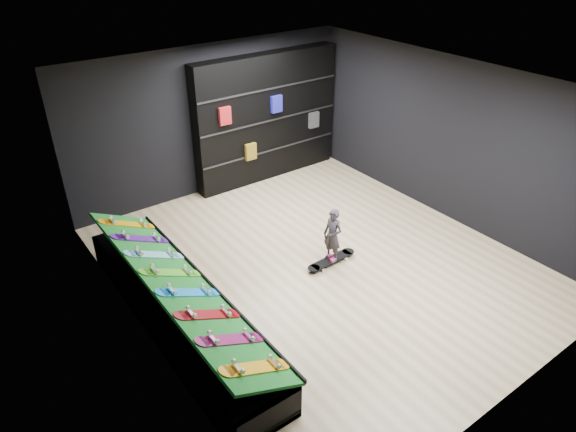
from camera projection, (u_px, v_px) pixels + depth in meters
floor at (319, 263)px, 8.63m from camera, size 6.00×7.00×0.01m
ceiling at (326, 87)px, 7.11m from camera, size 6.00×7.00×0.01m
wall_back at (211, 120)px, 10.31m from camera, size 6.00×0.02×3.00m
wall_front at (532, 304)px, 5.44m from camera, size 6.00×0.02×3.00m
wall_left at (135, 248)px, 6.34m from camera, size 0.02×7.00×3.00m
wall_right at (448, 140)px, 9.40m from camera, size 0.02×7.00×3.00m
display_rack at (179, 311)px, 7.21m from camera, size 0.90×4.50×0.50m
turf_ramp at (179, 284)px, 7.00m from camera, size 0.92×4.50×0.46m
back_shelving at (266, 118)px, 10.88m from camera, size 3.36×0.39×2.69m
floor_skateboard at (331, 261)px, 8.60m from camera, size 0.99×0.25×0.09m
child at (332, 245)px, 8.44m from camera, size 0.19×0.24×0.56m
display_board_0 at (255, 368)px, 5.67m from camera, size 0.93×0.22×0.50m
display_board_1 at (230, 339)px, 6.05m from camera, size 0.93×0.22×0.50m
display_board_2 at (208, 314)px, 6.42m from camera, size 0.93×0.22×0.50m
display_board_3 at (188, 292)px, 6.80m from camera, size 0.93×0.22×0.50m
display_board_4 at (171, 272)px, 7.18m from camera, size 0.93×0.22×0.50m
display_board_5 at (155, 255)px, 7.56m from camera, size 0.93×0.22×0.50m
display_board_6 at (140, 238)px, 7.93m from camera, size 0.93×0.22×0.50m
display_board_7 at (127, 224)px, 8.31m from camera, size 0.93×0.22×0.50m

